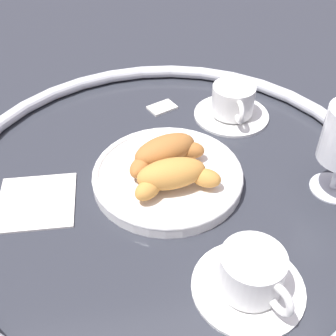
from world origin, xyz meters
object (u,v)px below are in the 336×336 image
at_px(croissant_small, 175,176).
at_px(coffee_cup_far, 233,104).
at_px(sugar_packet, 162,107).
at_px(folded_napkin, 36,201).
at_px(croissant_large, 163,152).
at_px(pastry_plate, 168,177).
at_px(coffee_cup_near, 251,276).

height_order(croissant_small, coffee_cup_far, croissant_small).
xyz_separation_m(croissant_small, coffee_cup_far, (-0.14, -0.19, -0.01)).
distance_m(croissant_small, sugar_packet, 0.24).
bearing_deg(folded_napkin, croissant_large, -170.33).
distance_m(croissant_large, croissant_small, 0.06).
height_order(sugar_packet, folded_napkin, sugar_packet).
height_order(pastry_plate, sugar_packet, pastry_plate).
height_order(coffee_cup_far, sugar_packet, coffee_cup_far).
height_order(pastry_plate, folded_napkin, pastry_plate).
xyz_separation_m(pastry_plate, coffee_cup_far, (-0.14, -0.16, 0.01)).
height_order(coffee_cup_near, folded_napkin, coffee_cup_near).
xyz_separation_m(croissant_small, sugar_packet, (-0.02, -0.23, -0.04)).
xyz_separation_m(sugar_packet, folded_napkin, (0.22, 0.21, -0.00)).
bearing_deg(folded_napkin, coffee_cup_near, 143.34).
relative_size(coffee_cup_near, coffee_cup_far, 1.00).
xyz_separation_m(croissant_large, sugar_packet, (-0.03, -0.18, -0.04)).
bearing_deg(coffee_cup_far, folded_napkin, 25.85).
bearing_deg(coffee_cup_far, croissant_small, 53.12).
bearing_deg(folded_napkin, croissant_small, 173.76).
distance_m(pastry_plate, sugar_packet, 0.21).
distance_m(croissant_large, sugar_packet, 0.19).
height_order(coffee_cup_near, sugar_packet, coffee_cup_near).
bearing_deg(pastry_plate, coffee_cup_near, 107.44).
distance_m(pastry_plate, coffee_cup_far, 0.21).
relative_size(coffee_cup_near, folded_napkin, 1.24).
relative_size(coffee_cup_far, sugar_packet, 2.72).
height_order(pastry_plate, coffee_cup_far, coffee_cup_far).
bearing_deg(coffee_cup_near, coffee_cup_far, -103.00).
bearing_deg(croissant_large, croissant_small, 99.30).
height_order(croissant_large, sugar_packet, croissant_large).
relative_size(sugar_packet, folded_napkin, 0.45).
relative_size(pastry_plate, coffee_cup_near, 1.67).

